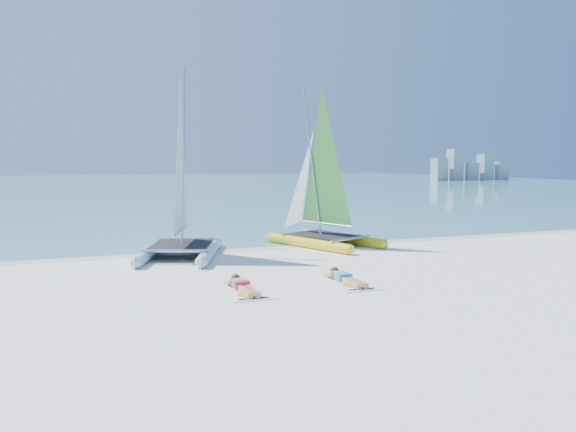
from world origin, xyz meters
The scene contains 10 objects.
ground centered at (0.00, 0.00, 0.00)m, with size 140.00×140.00×0.00m, color white.
sea centered at (0.00, 63.00, 0.01)m, with size 140.00×115.00×0.01m, color #67A8AC.
wet_sand_strip centered at (0.00, 5.50, 0.00)m, with size 140.00×1.40×0.01m, color silver.
distant_skyline centered at (53.71, 62.00, 1.94)m, with size 14.00×2.00×5.00m.
catamaran_blue centered at (-2.92, 4.62, 1.90)m, with size 3.66×5.15×6.37m.
catamaran_yellow centered at (2.24, 5.51, 1.92)m, with size 3.62×4.93×6.09m.
towel_a centered at (-2.40, -0.97, 0.01)m, with size 1.00×1.85×0.02m, color white.
sunbather_a centered at (-2.40, -0.78, 0.12)m, with size 0.37×1.73×0.26m.
towel_b centered at (0.30, -1.00, 0.01)m, with size 1.00×1.85×0.02m, color white.
sunbather_b centered at (0.30, -0.81, 0.12)m, with size 0.37×1.73×0.26m.
Camera 1 is at (-6.00, -13.52, 3.08)m, focal length 35.00 mm.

